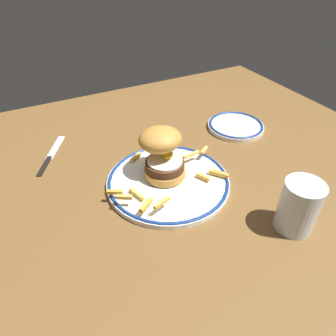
{
  "coord_description": "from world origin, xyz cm",
  "views": [
    {
      "loc": [
        -24.5,
        -48.76,
        45.45
      ],
      "look_at": [
        -0.04,
        -1.65,
        4.6
      ],
      "focal_mm": 32.5,
      "sensor_mm": 36.0,
      "label": 1
    }
  ],
  "objects_px": {
    "dinner_plate": "(168,181)",
    "water_glass": "(298,210)",
    "side_plate": "(236,126)",
    "knife": "(49,157)",
    "burger": "(163,151)"
  },
  "relations": [
    {
      "from": "dinner_plate",
      "to": "water_glass",
      "type": "bearing_deg",
      "value": -55.05
    },
    {
      "from": "water_glass",
      "to": "side_plate",
      "type": "distance_m",
      "value": 0.38
    },
    {
      "from": "burger",
      "to": "side_plate",
      "type": "bearing_deg",
      "value": 19.33
    },
    {
      "from": "dinner_plate",
      "to": "burger",
      "type": "relative_size",
      "value": 2.23
    },
    {
      "from": "dinner_plate",
      "to": "knife",
      "type": "bearing_deg",
      "value": 134.27
    },
    {
      "from": "side_plate",
      "to": "burger",
      "type": "bearing_deg",
      "value": -160.67
    },
    {
      "from": "water_glass",
      "to": "side_plate",
      "type": "height_order",
      "value": "water_glass"
    },
    {
      "from": "water_glass",
      "to": "side_plate",
      "type": "relative_size",
      "value": 0.66
    },
    {
      "from": "water_glass",
      "to": "knife",
      "type": "xyz_separation_m",
      "value": [
        -0.38,
        0.45,
        -0.04
      ]
    },
    {
      "from": "burger",
      "to": "water_glass",
      "type": "distance_m",
      "value": 0.3
    },
    {
      "from": "side_plate",
      "to": "water_glass",
      "type": "bearing_deg",
      "value": -110.82
    },
    {
      "from": "water_glass",
      "to": "knife",
      "type": "bearing_deg",
      "value": 129.97
    },
    {
      "from": "water_glass",
      "to": "knife",
      "type": "distance_m",
      "value": 0.59
    },
    {
      "from": "dinner_plate",
      "to": "knife",
      "type": "distance_m",
      "value": 0.32
    },
    {
      "from": "side_plate",
      "to": "knife",
      "type": "height_order",
      "value": "side_plate"
    }
  ]
}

